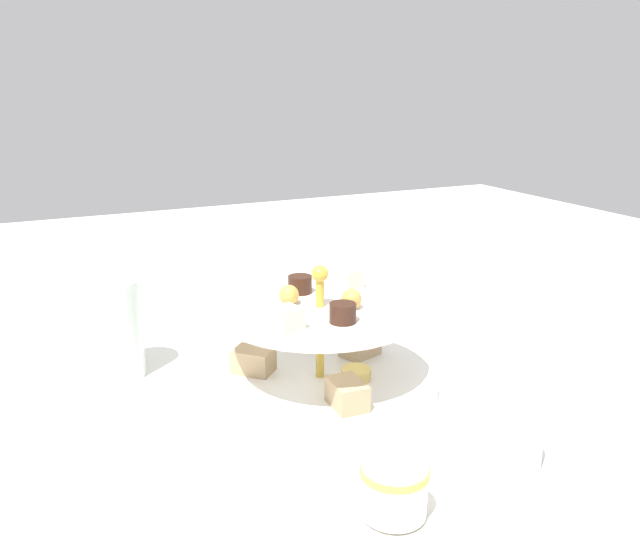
# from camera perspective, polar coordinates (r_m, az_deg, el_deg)

# --- Properties ---
(ground_plane) EXTENTS (2.40, 2.40, 0.00)m
(ground_plane) POSITION_cam_1_polar(r_m,az_deg,el_deg) (0.83, 0.00, -9.31)
(ground_plane) COLOR silver
(tiered_serving_stand) EXTENTS (0.29, 0.29, 0.15)m
(tiered_serving_stand) POSITION_cam_1_polar(r_m,az_deg,el_deg) (0.81, 0.03, -6.45)
(tiered_serving_stand) COLOR white
(tiered_serving_stand) RESTS_ON ground_plane
(water_glass_tall_right) EXTENTS (0.07, 0.07, 0.13)m
(water_glass_tall_right) POSITION_cam_1_polar(r_m,az_deg,el_deg) (0.87, -17.17, -4.46)
(water_glass_tall_right) COLOR silver
(water_glass_tall_right) RESTS_ON ground_plane
(water_glass_short_left) EXTENTS (0.06, 0.06, 0.07)m
(water_glass_short_left) POSITION_cam_1_polar(r_m,az_deg,el_deg) (0.68, 15.78, -13.14)
(water_glass_short_left) COLOR silver
(water_glass_short_left) RESTS_ON ground_plane
(teacup_with_saucer) EXTENTS (0.09, 0.09, 0.05)m
(teacup_with_saucer) POSITION_cam_1_polar(r_m,az_deg,el_deg) (0.59, 6.34, -18.13)
(teacup_with_saucer) COLOR white
(teacup_with_saucer) RESTS_ON ground_plane
(butter_knife_left) EXTENTS (0.16, 0.08, 0.00)m
(butter_knife_left) POSITION_cam_1_polar(r_m,az_deg,el_deg) (1.11, -1.20, -2.38)
(butter_knife_left) COLOR silver
(butter_knife_left) RESTS_ON ground_plane
(butter_knife_right) EXTENTS (0.10, 0.15, 0.00)m
(butter_knife_right) POSITION_cam_1_polar(r_m,az_deg,el_deg) (0.63, -16.03, -19.11)
(butter_knife_right) COLOR silver
(butter_knife_right) RESTS_ON ground_plane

